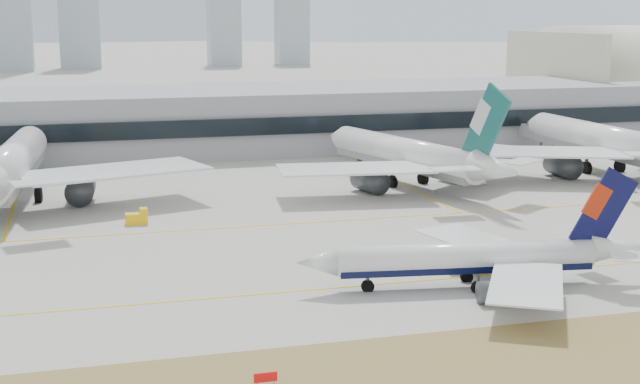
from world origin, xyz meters
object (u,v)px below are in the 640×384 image
object	(u,v)px
widebody_china_air	(608,143)
terminal	(199,119)
taxiing_airliner	(479,259)
widebody_eva	(10,167)
widebody_cathay	(411,157)

from	to	relation	value
widebody_china_air	terminal	bearing A→B (deg)	52.46
taxiing_airliner	widebody_eva	world-z (taller)	widebody_eva
widebody_cathay	terminal	distance (m)	68.83
terminal	widebody_cathay	bearing A→B (deg)	-60.77
taxiing_airliner	widebody_cathay	world-z (taller)	widebody_cathay
widebody_eva	widebody_cathay	distance (m)	74.97
taxiing_airliner	widebody_cathay	distance (m)	66.02
terminal	taxiing_airliner	bearing A→B (deg)	-81.82
taxiing_airliner	widebody_cathay	xyz separation A→B (m)	(15.76, 64.07, 2.28)
widebody_cathay	terminal	xyz separation A→B (m)	(-33.60, 60.05, 1.59)
widebody_cathay	widebody_china_air	xyz separation A→B (m)	(45.52, 2.47, 0.55)
taxiing_airliner	terminal	distance (m)	125.46
widebody_cathay	terminal	world-z (taller)	widebody_cathay
widebody_eva	widebody_cathay	xyz separation A→B (m)	(74.91, -2.93, -0.83)
widebody_cathay	taxiing_airliner	bearing A→B (deg)	151.21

